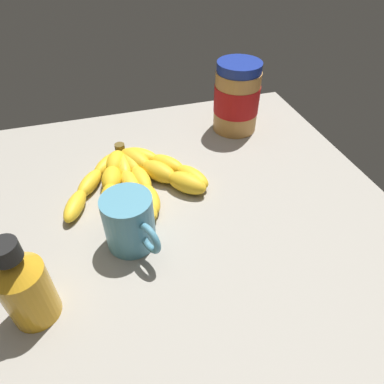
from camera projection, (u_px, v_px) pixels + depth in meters
ground_plane at (190, 219)px, 60.51cm from camera, size 71.58×77.05×3.17cm
banana_bunch at (137, 176)px, 64.49cm from camera, size 27.39×22.18×3.66cm
peanut_butter_jar at (237, 98)px, 75.64cm from camera, size 9.97×9.97×15.40cm
honey_bottle at (24, 286)px, 41.56cm from camera, size 6.01×6.01×13.67cm
coffee_mug at (130, 222)px, 51.61cm from camera, size 7.64×10.80×8.96cm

